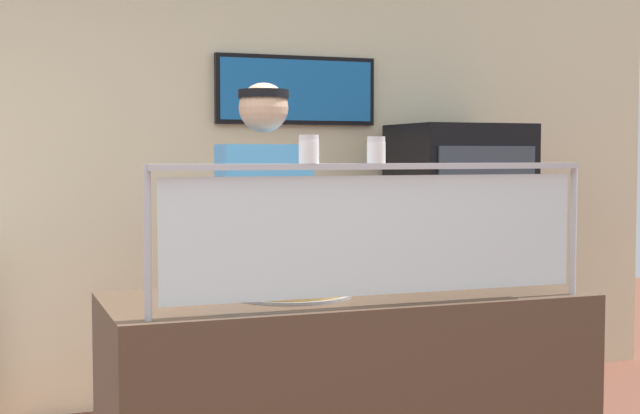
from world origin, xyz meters
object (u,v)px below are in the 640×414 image
at_px(pizza_tray, 291,292).
at_px(drink_fridge, 459,261).
at_px(parmesan_shaker, 309,151).
at_px(pepper_flake_shaker, 376,152).
at_px(pizza_server, 292,286).
at_px(worker_figure, 265,261).

distance_m(pizza_tray, drink_fridge, 2.39).
distance_m(pizza_tray, parmesan_shaker, 0.59).
bearing_deg(drink_fridge, pizza_tray, -133.31).
xyz_separation_m(parmesan_shaker, pepper_flake_shaker, (0.24, -0.00, -0.00)).
distance_m(parmesan_shaker, drink_fridge, 2.72).
height_order(pepper_flake_shaker, drink_fridge, drink_fridge).
relative_size(pizza_tray, pizza_server, 1.56).
bearing_deg(pizza_server, parmesan_shaker, -89.21).
relative_size(pizza_tray, pepper_flake_shaker, 4.91).
relative_size(pizza_server, drink_fridge, 0.17).
xyz_separation_m(pizza_server, worker_figure, (0.10, 0.64, 0.02)).
height_order(pizza_tray, drink_fridge, drink_fridge).
xyz_separation_m(pizza_tray, worker_figure, (0.09, 0.62, 0.04)).
bearing_deg(worker_figure, pepper_flake_shaker, -83.57).
relative_size(worker_figure, drink_fridge, 1.08).
xyz_separation_m(pizza_tray, pizza_server, (-0.00, -0.02, 0.02)).
height_order(parmesan_shaker, pepper_flake_shaker, parmesan_shaker).
bearing_deg(pizza_server, pepper_flake_shaker, -46.99).
relative_size(pepper_flake_shaker, worker_figure, 0.05).
distance_m(pepper_flake_shaker, worker_figure, 1.04).
distance_m(worker_figure, drink_fridge, 1.92).
bearing_deg(worker_figure, pizza_server, -98.46).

